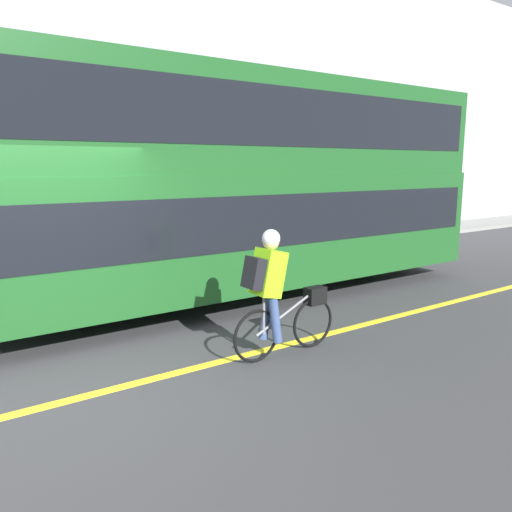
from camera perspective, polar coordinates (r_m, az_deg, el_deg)
name	(u,v)px	position (r m, az deg, el deg)	size (l,w,h in m)	color
ground_plane	(80,395)	(5.51, -19.45, -14.72)	(80.00, 80.00, 0.00)	#38383A
road_center_line	(82,397)	(5.45, -19.26, -14.96)	(50.00, 0.14, 0.01)	yellow
bus	(243,178)	(8.69, -1.55, 8.89)	(9.15, 2.52, 3.70)	black
cyclist_on_bike	(275,289)	(5.89, 2.21, -3.78)	(1.51, 0.32, 1.56)	black
trash_bin	(111,243)	(11.41, -16.29, 1.39)	(0.46, 0.46, 0.97)	#515156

